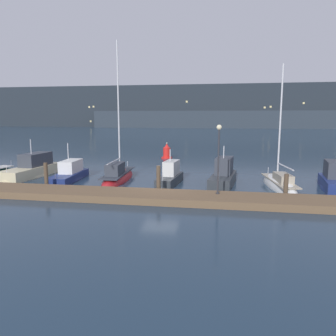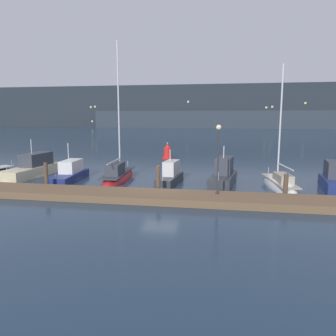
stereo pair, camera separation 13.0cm
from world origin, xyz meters
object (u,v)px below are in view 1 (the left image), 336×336
motorboat_berth_8 (335,185)px  channel_buoy (167,152)px  motorboat_berth_2 (32,172)px  sailboat_berth_4 (118,178)px  motorboat_berth_3 (69,177)px  motorboat_berth_5 (170,180)px  dock_lamppost (219,148)px  motorboat_berth_6 (223,179)px  sailboat_berth_7 (279,186)px

motorboat_berth_8 → channel_buoy: (-15.00, 15.34, 0.39)m
channel_buoy → motorboat_berth_2: bearing=-123.7°
sailboat_berth_4 → channel_buoy: 14.53m
motorboat_berth_3 → sailboat_berth_4: 4.05m
motorboat_berth_3 → channel_buoy: (5.53, 15.15, 0.48)m
channel_buoy → motorboat_berth_3: bearing=-110.1°
motorboat_berth_3 → motorboat_berth_5: bearing=-1.0°
motorboat_berth_8 → dock_lamppost: size_ratio=1.24×
motorboat_berth_6 → motorboat_berth_8: motorboat_berth_8 is taller
motorboat_berth_3 → motorboat_berth_6: size_ratio=1.03×
motorboat_berth_2 → motorboat_berth_5: (12.47, -1.09, -0.09)m
motorboat_berth_2 → sailboat_berth_7: (20.68, -1.03, -0.28)m
motorboat_berth_3 → sailboat_berth_7: 16.74m
motorboat_berth_2 → motorboat_berth_5: 12.52m
motorboat_berth_2 → motorboat_berth_3: motorboat_berth_2 is taller
motorboat_berth_2 → channel_buoy: bearing=56.3°
motorboat_berth_2 → motorboat_berth_3: 4.05m
motorboat_berth_3 → motorboat_berth_6: (12.61, 0.35, 0.14)m
motorboat_berth_5 → dock_lamppost: bearing=-50.5°
sailboat_berth_7 → dock_lamppost: (-4.43, -4.64, 3.19)m
motorboat_berth_3 → motorboat_berth_8: motorboat_berth_8 is taller
motorboat_berth_3 → motorboat_berth_2: bearing=166.5°
motorboat_berth_5 → sailboat_berth_7: bearing=0.4°
sailboat_berth_4 → motorboat_berth_8: 16.58m
motorboat_berth_5 → sailboat_berth_4: bearing=169.2°
dock_lamppost → motorboat_berth_5: bearing=129.5°
sailboat_berth_4 → motorboat_berth_8: (16.55, -0.91, 0.19)m
sailboat_berth_4 → sailboat_berth_7: size_ratio=1.22×
motorboat_berth_2 → sailboat_berth_4: 7.93m
dock_lamppost → motorboat_berth_8: bearing=28.9°
sailboat_berth_7 → sailboat_berth_4: bearing=176.4°
motorboat_berth_2 → dock_lamppost: dock_lamppost is taller
motorboat_berth_8 → motorboat_berth_2: bearing=177.4°
motorboat_berth_3 → sailboat_berth_4: sailboat_berth_4 is taller
sailboat_berth_4 → motorboat_berth_5: sailboat_berth_4 is taller
sailboat_berth_4 → dock_lamppost: bearing=-33.2°
motorboat_berth_5 → motorboat_berth_6: 4.11m
motorboat_berth_3 → sailboat_berth_7: size_ratio=0.60×
channel_buoy → motorboat_berth_8: bearing=-45.6°
motorboat_berth_6 → channel_buoy: 16.41m
motorboat_berth_6 → dock_lamppost: bearing=-93.4°
channel_buoy → sailboat_berth_7: bearing=-53.7°
sailboat_berth_7 → dock_lamppost: sailboat_berth_7 is taller
sailboat_berth_7 → channel_buoy: (-11.21, 15.24, 0.64)m
motorboat_berth_3 → sailboat_berth_4: bearing=10.3°
motorboat_berth_2 → motorboat_berth_3: bearing=-13.5°
sailboat_berth_4 → motorboat_berth_5: bearing=-10.8°
sailboat_berth_4 → dock_lamppost: (8.33, -5.45, 3.13)m
motorboat_berth_5 → dock_lamppost: size_ratio=1.12×
motorboat_berth_5 → motorboat_berth_6: motorboat_berth_6 is taller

